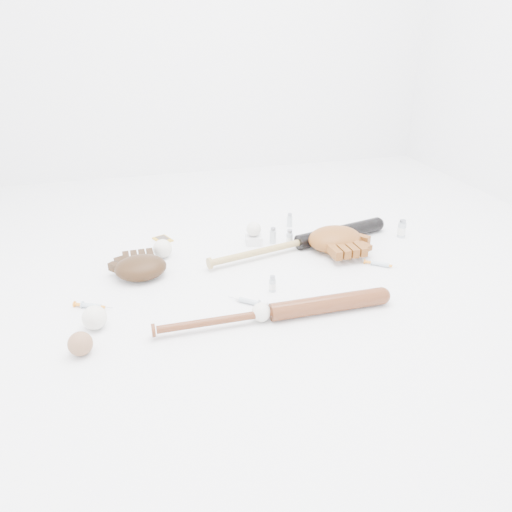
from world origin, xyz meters
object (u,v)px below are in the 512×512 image
object	(u,v)px
bat_wood	(273,312)
bat_dark	(300,242)
pedestal	(254,240)
glove_dark	(141,267)

from	to	relation	value
bat_wood	bat_dark	bearing A→B (deg)	61.07
bat_dark	pedestal	world-z (taller)	bat_dark
bat_wood	glove_dark	size ratio (longest dim) A/B	3.57
bat_wood	glove_dark	xyz separation A→B (m)	(-0.41, 0.43, 0.01)
bat_dark	pedestal	bearing A→B (deg)	135.39
bat_wood	glove_dark	bearing A→B (deg)	133.38
bat_dark	pedestal	size ratio (longest dim) A/B	13.18
bat_wood	pedestal	bearing A→B (deg)	80.71
bat_dark	glove_dark	world-z (taller)	glove_dark
bat_dark	bat_wood	world-z (taller)	bat_dark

